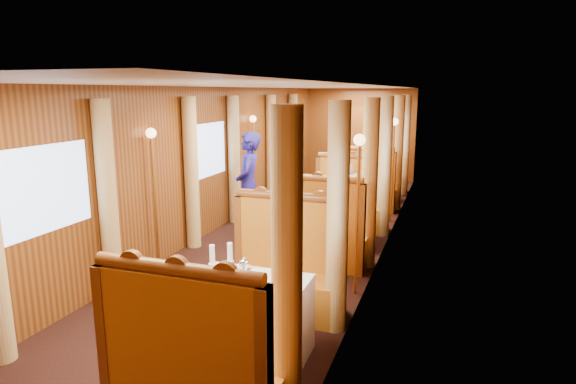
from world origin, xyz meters
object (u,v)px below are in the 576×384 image
at_px(tea_tray, 238,281).
at_px(rose_vase_mid, 338,189).
at_px(fruit_plate, 276,287).
at_px(steward, 249,185).
at_px(teapot_left, 230,274).
at_px(teapot_right, 247,279).
at_px(banquette_mid_fwd, 320,238).
at_px(table_mid, 336,223).
at_px(banquette_near_fwd, 194,375).
at_px(rose_vase_far, 372,159).
at_px(banquette_far_aft, 378,174).
at_px(table_far, 371,183).
at_px(table_near, 250,319).
at_px(banquette_mid_aft, 349,205).
at_px(banquette_near_aft, 285,275).
at_px(banquette_far_fwd, 364,190).
at_px(teapot_back, 244,270).
at_px(passenger, 347,190).

xyz_separation_m(tea_tray, rose_vase_mid, (0.11, 3.54, 0.17)).
distance_m(fruit_plate, steward, 4.01).
xyz_separation_m(teapot_left, teapot_right, (0.17, -0.01, -0.02)).
xyz_separation_m(tea_tray, teapot_left, (-0.07, -0.03, 0.07)).
xyz_separation_m(banquette_mid_fwd, rose_vase_mid, (0.02, 1.01, 0.50)).
distance_m(table_mid, teapot_left, 3.60).
xyz_separation_m(banquette_near_fwd, rose_vase_far, (0.01, 7.98, 0.50)).
height_order(banquette_near_fwd, rose_vase_far, banquette_near_fwd).
xyz_separation_m(banquette_far_aft, steward, (-1.50, -4.53, 0.46)).
distance_m(banquette_mid_fwd, steward, 1.86).
height_order(banquette_far_aft, fruit_plate, banquette_far_aft).
relative_size(table_far, rose_vase_mid, 2.92).
height_order(banquette_near_fwd, rose_vase_mid, banquette_near_fwd).
bearing_deg(table_near, banquette_far_aft, 90.00).
distance_m(table_far, teapot_left, 7.09).
xyz_separation_m(banquette_far_aft, teapot_right, (0.02, -8.10, 0.39)).
xyz_separation_m(banquette_mid_aft, steward, (-1.50, -1.03, 0.46)).
bearing_deg(rose_vase_far, teapot_left, -91.32).
xyz_separation_m(table_mid, banquette_far_aft, (0.00, 4.51, 0.05)).
xyz_separation_m(banquette_near_aft, rose_vase_far, (0.01, 5.95, 0.50)).
bearing_deg(rose_vase_mid, table_far, 90.36).
height_order(table_near, tea_tray, tea_tray).
distance_m(banquette_near_aft, steward, 2.93).
xyz_separation_m(table_near, banquette_far_fwd, (0.00, 5.99, 0.05)).
height_order(teapot_right, teapot_back, teapot_back).
relative_size(tea_tray, fruit_plate, 1.50).
relative_size(table_far, teapot_right, 7.26).
relative_size(rose_vase_mid, steward, 0.20).
xyz_separation_m(banquette_far_fwd, rose_vase_mid, (0.02, -2.49, 0.50)).
relative_size(banquette_near_aft, banquette_mid_fwd, 1.00).
height_order(table_far, teapot_left, teapot_left).
xyz_separation_m(banquette_near_aft, passenger, (-0.00, 3.30, 0.32)).
distance_m(teapot_right, teapot_back, 0.20).
bearing_deg(banquette_mid_fwd, teapot_left, -93.46).
relative_size(table_mid, tea_tray, 3.09).
distance_m(banquette_far_aft, fruit_plate, 8.12).
relative_size(teapot_right, rose_vase_mid, 0.40).
bearing_deg(banquette_near_fwd, tea_tray, 95.23).
xyz_separation_m(banquette_far_fwd, teapot_right, (0.02, -6.07, 0.39)).
height_order(banquette_mid_fwd, rose_vase_mid, banquette_mid_fwd).
height_order(banquette_far_fwd, rose_vase_far, banquette_far_fwd).
xyz_separation_m(banquette_mid_fwd, banquette_mid_aft, (0.00, 2.03, 0.00)).
distance_m(fruit_plate, rose_vase_mid, 3.61).
relative_size(table_near, fruit_plate, 4.62).
relative_size(banquette_near_aft, banquette_far_fwd, 1.00).
bearing_deg(banquette_far_aft, banquette_mid_fwd, -90.00).
bearing_deg(rose_vase_mid, table_near, -90.36).
bearing_deg(passenger, banquette_far_fwd, 90.00).
bearing_deg(rose_vase_mid, banquette_mid_aft, 91.24).
relative_size(banquette_near_fwd, teapot_left, 7.30).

